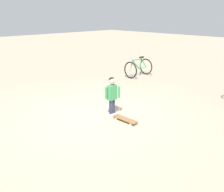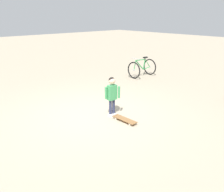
% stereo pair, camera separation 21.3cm
% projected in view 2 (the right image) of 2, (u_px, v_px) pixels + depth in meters
% --- Properties ---
extents(ground_plane, '(50.00, 50.00, 0.00)m').
position_uv_depth(ground_plane, '(93.00, 114.00, 6.47)').
color(ground_plane, tan).
extents(child_person, '(0.36, 0.24, 1.06)m').
position_uv_depth(child_person, '(112.00, 92.00, 6.21)').
color(child_person, '#2D3351').
rests_on(child_person, ground).
extents(skateboard, '(0.21, 0.71, 0.07)m').
position_uv_depth(skateboard, '(125.00, 119.00, 6.02)').
color(skateboard, olive).
rests_on(skateboard, ground).
extents(bicycle_near, '(1.08, 0.73, 0.85)m').
position_uv_depth(bicycle_near, '(142.00, 68.00, 10.24)').
color(bicycle_near, black).
rests_on(bicycle_near, ground).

